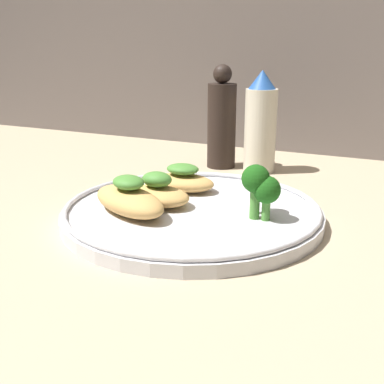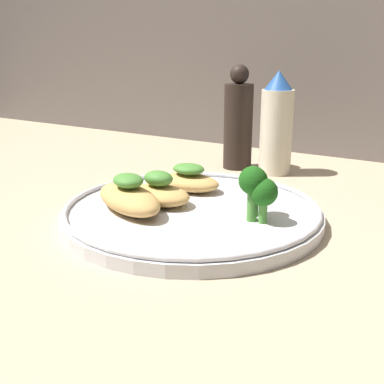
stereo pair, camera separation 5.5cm
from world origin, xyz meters
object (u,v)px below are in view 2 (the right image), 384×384
at_px(plate, 192,212).
at_px(sauce_bottle, 275,125).
at_px(pepper_grinder, 238,122).
at_px(broccoli_bunch, 257,187).

bearing_deg(plate, sauce_bottle, 90.51).
xyz_separation_m(plate, sauce_bottle, (-0.00, 0.25, 0.07)).
bearing_deg(pepper_grinder, sauce_bottle, 0.00).
height_order(plate, sauce_bottle, sauce_bottle).
xyz_separation_m(sauce_bottle, pepper_grinder, (-0.06, 0.00, -0.00)).
relative_size(plate, pepper_grinder, 1.81).
bearing_deg(sauce_bottle, pepper_grinder, 180.00).
height_order(sauce_bottle, pepper_grinder, pepper_grinder).
bearing_deg(broccoli_bunch, pepper_grinder, 120.43).
bearing_deg(pepper_grinder, broccoli_bunch, -59.57).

